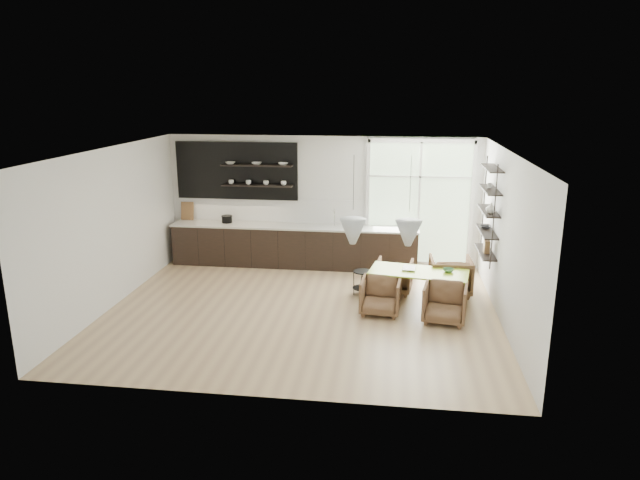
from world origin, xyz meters
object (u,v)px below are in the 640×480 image
at_px(armchair_front_left, 381,296).
at_px(wire_stool, 362,279).
at_px(dining_table, 419,273).
at_px(armchair_back_right, 450,275).
at_px(armchair_back_left, 394,276).
at_px(armchair_front_right, 445,303).

distance_m(armchair_front_left, wire_stool, 0.98).
height_order(dining_table, armchair_back_right, armchair_back_right).
relative_size(armchair_back_left, armchair_front_right, 0.96).
relative_size(dining_table, armchair_front_left, 2.66).
xyz_separation_m(dining_table, armchair_back_right, (0.64, 0.68, -0.24)).
height_order(armchair_back_right, armchair_front_left, armchair_back_right).
xyz_separation_m(dining_table, wire_stool, (-1.06, 0.39, -0.30)).
distance_m(armchair_back_left, wire_stool, 0.66).
xyz_separation_m(armchair_back_left, wire_stool, (-0.61, -0.26, -0.01)).
distance_m(armchair_back_left, armchair_front_left, 1.19).
relative_size(dining_table, armchair_front_right, 2.56).
relative_size(armchair_front_right, wire_stool, 1.54).
distance_m(armchair_back_right, armchair_front_left, 1.78).
bearing_deg(wire_stool, armchair_front_right, -37.31).
bearing_deg(wire_stool, dining_table, -20.25).
distance_m(dining_table, armchair_front_right, 0.90).
height_order(armchair_back_right, armchair_front_right, armchair_back_right).
xyz_separation_m(dining_table, armchair_front_left, (-0.68, -0.52, -0.28)).
height_order(dining_table, armchair_front_left, dining_table).
bearing_deg(armchair_back_right, armchair_back_left, -0.43).
relative_size(armchair_back_right, armchair_front_left, 1.14).
bearing_deg(dining_table, wire_stool, 169.36).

